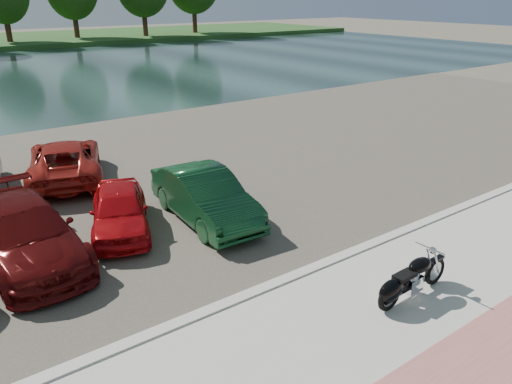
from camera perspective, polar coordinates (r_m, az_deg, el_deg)
ground at (r=11.65m, az=15.15°, el=-12.12°), size 200.00×200.00×0.00m
promenade at (r=11.16m, az=19.23°, el=-13.99°), size 60.00×6.00×0.10m
pink_path at (r=10.58m, az=26.13°, el=-17.01°), size 60.00×2.00×0.01m
kerb at (r=12.72m, az=8.18°, el=-8.07°), size 60.00×0.30×0.14m
parking_lot at (r=19.56m, az=-10.45°, el=2.52°), size 60.00×18.00×0.04m
river at (r=46.84m, az=-26.87°, el=11.71°), size 120.00×40.00×0.00m
motorcycle at (r=11.42m, az=16.90°, el=-9.75°), size 2.33×0.75×1.05m
car_3 at (r=13.71m, az=-24.91°, el=-4.29°), size 2.27×5.29×1.52m
car_4 at (r=14.52m, az=-15.34°, el=-1.98°), size 2.82×4.13×1.30m
car_5 at (r=14.74m, az=-5.84°, el=-0.47°), size 1.90×4.70×1.52m
car_10 at (r=19.18m, az=-21.00°, el=3.37°), size 3.86×5.71×1.45m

